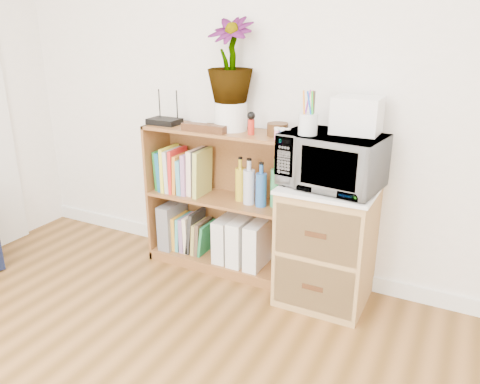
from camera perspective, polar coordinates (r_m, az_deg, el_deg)
The scene contains 21 objects.
skirting_board at distance 3.22m, azimuth 4.44°, elevation -8.39°, with size 4.00×0.02×0.10m, color white.
bookshelf at distance 3.07m, azimuth -2.41°, elevation -1.08°, with size 1.00×0.30×0.95m, color brown.
wicker_unit at distance 2.79m, azimuth 10.49°, elevation -6.44°, with size 0.50×0.45×0.70m, color #9E7542.
microwave at distance 2.60m, azimuth 11.13°, elevation 3.78°, with size 0.53×0.36×0.29m, color white.
pen_cup at distance 2.51m, azimuth 8.27°, elevation 8.18°, with size 0.10×0.10×0.11m, color silver.
small_appliance at distance 2.59m, azimuth 14.09°, elevation 9.08°, with size 0.25×0.20×0.19m, color white.
router at distance 3.13m, azimuth -9.20°, elevation 8.50°, with size 0.21×0.14×0.04m, color black.
white_bowl at distance 2.99m, azimuth -5.43°, elevation 8.07°, with size 0.13×0.13×0.03m, color silver.
plant_pot at distance 2.90m, azimuth -1.14°, elevation 9.23°, with size 0.20×0.20×0.17m, color white.
potted_plant at distance 2.86m, azimuth -1.18°, elevation 15.76°, with size 0.27×0.27×0.49m, color #327F35.
trinket_box at distance 2.87m, azimuth -4.37°, elevation 7.79°, with size 0.29×0.07×0.05m, color #351C0E.
kokeshi_doll at distance 2.78m, azimuth 1.37°, elevation 7.92°, with size 0.04×0.04×0.09m, color #B32216.
wooden_bowl at distance 2.77m, azimuth 4.60°, elevation 7.62°, with size 0.13×0.13×0.07m, color #3C2310.
paint_jars at distance 2.66m, azimuth 5.18°, elevation 6.91°, with size 0.11×0.04×0.06m, color pink.
file_box at distance 3.36m, azimuth -8.18°, elevation -3.91°, with size 0.10×0.26×0.32m, color slate.
magazine_holder_left at distance 3.14m, azimuth -1.76°, elevation -5.67°, with size 0.09×0.23×0.29m, color silver.
magazine_holder_mid at distance 3.10m, azimuth 0.04°, elevation -5.98°, with size 0.10×0.24×0.30m, color white.
magazine_holder_right at distance 3.05m, azimuth 2.11°, elevation -6.42°, with size 0.10×0.24×0.30m, color white.
cookbooks at distance 3.16m, azimuth -6.90°, elevation 2.57°, with size 0.36×0.20×0.31m.
liquor_bottles at distance 2.90m, azimuth 2.00°, elevation 1.18°, with size 0.31×0.07×0.31m.
lower_books at distance 3.29m, azimuth -5.82°, elevation -5.01°, with size 0.26×0.19×0.30m.
Camera 1 is at (1.07, -0.40, 1.56)m, focal length 35.00 mm.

